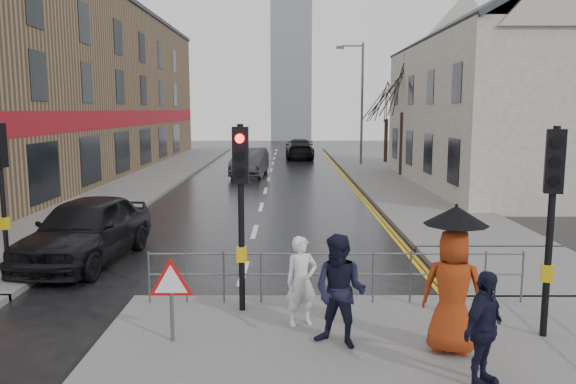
{
  "coord_description": "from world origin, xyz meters",
  "views": [
    {
      "loc": [
        1.03,
        -9.7,
        3.78
      ],
      "look_at": [
        1.05,
        4.21,
        1.74
      ],
      "focal_mm": 35.0,
      "sensor_mm": 36.0,
      "label": 1
    }
  ],
  "objects_px": {
    "car_parked": "(86,230)",
    "car_mid": "(250,162)",
    "pedestrian_with_umbrella": "(453,276)",
    "pedestrian_d": "(484,329)",
    "pedestrian_a": "(301,281)",
    "pedestrian_b": "(340,291)"
  },
  "relations": [
    {
      "from": "car_parked",
      "to": "car_mid",
      "type": "distance_m",
      "value": 18.81
    },
    {
      "from": "pedestrian_with_umbrella",
      "to": "pedestrian_d",
      "type": "height_order",
      "value": "pedestrian_with_umbrella"
    },
    {
      "from": "pedestrian_d",
      "to": "car_parked",
      "type": "height_order",
      "value": "pedestrian_d"
    },
    {
      "from": "pedestrian_with_umbrella",
      "to": "car_mid",
      "type": "bearing_deg",
      "value": 100.89
    },
    {
      "from": "pedestrian_a",
      "to": "pedestrian_d",
      "type": "relative_size",
      "value": 0.98
    },
    {
      "from": "pedestrian_b",
      "to": "car_parked",
      "type": "xyz_separation_m",
      "value": [
        -5.84,
        5.39,
        -0.2
      ]
    },
    {
      "from": "pedestrian_d",
      "to": "car_mid",
      "type": "bearing_deg",
      "value": 56.28
    },
    {
      "from": "pedestrian_b",
      "to": "pedestrian_with_umbrella",
      "type": "height_order",
      "value": "pedestrian_with_umbrella"
    },
    {
      "from": "pedestrian_with_umbrella",
      "to": "car_parked",
      "type": "height_order",
      "value": "pedestrian_with_umbrella"
    },
    {
      "from": "pedestrian_b",
      "to": "car_parked",
      "type": "height_order",
      "value": "pedestrian_b"
    },
    {
      "from": "pedestrian_a",
      "to": "pedestrian_b",
      "type": "xyz_separation_m",
      "value": [
        0.57,
        -0.88,
        0.11
      ]
    },
    {
      "from": "car_mid",
      "to": "car_parked",
      "type": "bearing_deg",
      "value": -94.55
    },
    {
      "from": "pedestrian_with_umbrella",
      "to": "car_parked",
      "type": "bearing_deg",
      "value": 143.3
    },
    {
      "from": "pedestrian_with_umbrella",
      "to": "pedestrian_a",
      "type": "bearing_deg",
      "value": 154.23
    },
    {
      "from": "car_mid",
      "to": "pedestrian_a",
      "type": "bearing_deg",
      "value": -79.86
    },
    {
      "from": "pedestrian_b",
      "to": "car_mid",
      "type": "distance_m",
      "value": 24.17
    },
    {
      "from": "pedestrian_d",
      "to": "car_parked",
      "type": "distance_m",
      "value": 10.12
    },
    {
      "from": "pedestrian_with_umbrella",
      "to": "car_mid",
      "type": "height_order",
      "value": "pedestrian_with_umbrella"
    },
    {
      "from": "pedestrian_a",
      "to": "pedestrian_with_umbrella",
      "type": "xyz_separation_m",
      "value": [
        2.25,
        -1.08,
        0.41
      ]
    },
    {
      "from": "pedestrian_b",
      "to": "car_mid",
      "type": "height_order",
      "value": "pedestrian_b"
    },
    {
      "from": "pedestrian_a",
      "to": "pedestrian_b",
      "type": "distance_m",
      "value": 1.05
    },
    {
      "from": "pedestrian_d",
      "to": "car_mid",
      "type": "xyz_separation_m",
      "value": [
        -4.76,
        25.25,
        -0.12
      ]
    }
  ]
}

